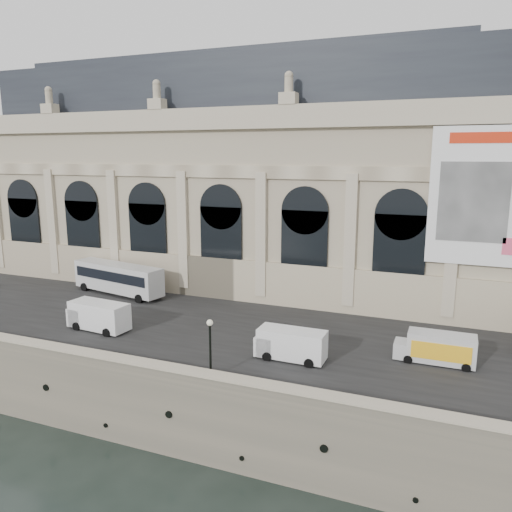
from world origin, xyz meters
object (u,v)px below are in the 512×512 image
Objects in this scene: van_b at (96,316)px; lamp_right at (210,349)px; bus_left at (118,278)px; van_c at (288,344)px; box_truck at (436,348)px.

van_b is 1.37× the size of lamp_right.
bus_left is 12.58m from van_b.
bus_left is 2.25× the size of van_c.
bus_left is at bearing 141.52° from lamp_right.
van_b reaches higher than van_c.
lamp_right is (-4.32, -5.71, 1.02)m from van_c.
box_truck is at bearing 30.73° from lamp_right.
lamp_right is at bearing -38.48° from bus_left.
bus_left is 27.00m from lamp_right.
bus_left is at bearing 168.81° from box_truck.
lamp_right is (15.35, -5.64, 0.93)m from van_b.
van_c is (19.67, 0.07, -0.10)m from van_b.
lamp_right reaches higher than bus_left.
bus_left reaches higher than van_c.
box_truck is at bearing 17.92° from van_c.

